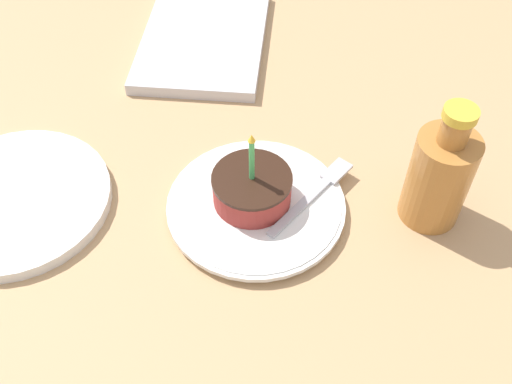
% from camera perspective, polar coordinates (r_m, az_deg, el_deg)
% --- Properties ---
extents(ground_plane, '(2.40, 2.40, 0.04)m').
position_cam_1_polar(ground_plane, '(0.82, -0.91, -2.01)').
color(ground_plane, tan).
rests_on(ground_plane, ground).
extents(plate, '(0.24, 0.24, 0.02)m').
position_cam_1_polar(plate, '(0.79, 0.00, -1.35)').
color(plate, white).
rests_on(plate, ground_plane).
extents(cake_slice, '(0.10, 0.10, 0.12)m').
position_cam_1_polar(cake_slice, '(0.77, -0.39, 0.36)').
color(cake_slice, '#99332D').
rests_on(cake_slice, plate).
extents(fork, '(0.15, 0.11, 0.00)m').
position_cam_1_polar(fork, '(0.80, 5.72, 0.05)').
color(fork, '#B2B2B7').
rests_on(fork, plate).
extents(bottle, '(0.08, 0.08, 0.18)m').
position_cam_1_polar(bottle, '(0.77, 17.07, 1.52)').
color(bottle, '#B27233').
rests_on(bottle, ground_plane).
extents(side_plate, '(0.25, 0.25, 0.02)m').
position_cam_1_polar(side_plate, '(0.86, -21.92, -0.72)').
color(side_plate, white).
rests_on(side_plate, ground_plane).
extents(marble_board, '(0.30, 0.20, 0.02)m').
position_cam_1_polar(marble_board, '(1.07, -4.98, 14.36)').
color(marble_board, silver).
rests_on(marble_board, ground_plane).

